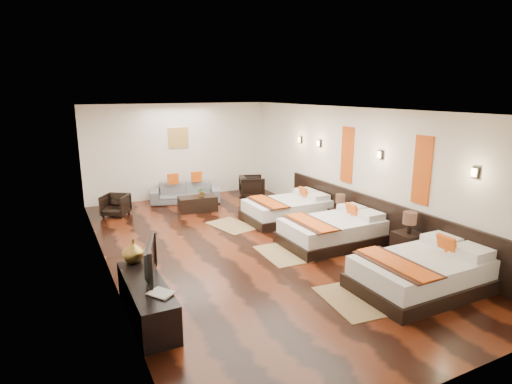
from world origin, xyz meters
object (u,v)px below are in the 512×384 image
bed_far (288,209)px  sofa (185,192)px  tv_console (147,300)px  armchair_right (252,187)px  figurine (133,251)px  nightstand_b (340,216)px  armchair_left (116,205)px  coffee_table (198,204)px  book (155,297)px  bed_mid (333,231)px  table_plant (202,192)px  nightstand_a (408,243)px  tv (146,260)px  bed_near (423,273)px

bed_far → sofa: size_ratio=1.06×
tv_console → armchair_right: 7.11m
figurine → nightstand_b: bearing=13.6°
armchair_left → coffee_table: bearing=19.3°
tv_console → book: (0.00, -0.53, 0.29)m
bed_mid → table_plant: bed_mid is taller
nightstand_a → sofa: 6.52m
nightstand_b → table_plant: 3.69m
tv → bed_mid: bearing=-57.9°
bed_near → figurine: figurine is taller
bed_far → nightstand_b: (0.75, -1.11, 0.02)m
nightstand_a → tv: size_ratio=1.00×
bed_near → armchair_right: size_ratio=3.06×
nightstand_b → coffee_table: size_ratio=0.82×
book → armchair_right: armchair_right is taller
sofa → coffee_table: (-0.00, -1.05, -0.09)m
tv → coffee_table: tv is taller
tv → book: tv is taller
coffee_table → tv: bearing=-116.7°
tv → tv_console: bearing=177.2°
tv_console → armchair_left: armchair_left is taller
bed_mid → tv: tv is taller
bed_far → tv_console: (-4.20, -3.11, 0.00)m
bed_far → nightstand_b: size_ratio=2.54×
coffee_table → table_plant: (0.11, -0.08, 0.33)m
nightstand_b → book: size_ratio=2.52×
nightstand_b → armchair_right: 3.62m
bed_mid → armchair_left: (-3.79, 4.17, 0.01)m
nightstand_a → armchair_right: nightstand_a is taller
armchair_right → tv: bearing=159.8°
bed_near → nightstand_b: (0.75, 3.13, -0.00)m
bed_mid → figurine: size_ratio=5.87×
figurine → armchair_right: figurine is taller
tv → nightstand_a: bearing=-75.5°
bed_mid → book: size_ratio=6.54×
armchair_left → tv: bearing=-59.9°
bed_near → nightstand_b: bearing=76.6°
tv_console → sofa: bearing=67.6°
nightstand_a → coffee_table: nightstand_a is taller
nightstand_a → nightstand_b: 2.08m
bed_far → table_plant: bed_far is taller
bed_near → nightstand_b: bed_near is taller
nightstand_b → bed_far: bearing=124.0°
armchair_left → coffee_table: 2.10m
bed_far → armchair_right: 2.48m
bed_far → tv_console: bed_far is taller
bed_near → tv_console: bearing=165.0°
book → table_plant: size_ratio=1.23×
armchair_right → nightstand_b: bearing=-153.1°
sofa → armchair_left: bearing=-148.3°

